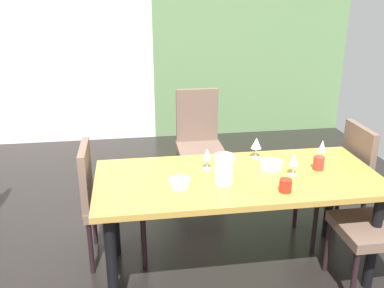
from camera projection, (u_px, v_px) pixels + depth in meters
name	position (u px, v px, depth m)	size (l,w,h in m)	color
ground_plane	(174.00, 260.00, 3.28)	(5.42, 5.90, 0.02)	black
back_panel_interior	(40.00, 32.00, 5.28)	(2.77, 0.10, 2.86)	white
garden_window_panel	(252.00, 29.00, 5.66)	(2.65, 0.10, 2.86)	#638855
dining_table	(238.00, 187.00, 2.93)	(1.93, 0.85, 0.75)	#B58B3B
chair_head_far	(199.00, 137.00, 4.24)	(0.44, 0.45, 1.02)	brown
chair_right_far	(341.00, 178.00, 3.39)	(0.44, 0.44, 0.96)	brown
chair_left_far	(105.00, 196.00, 3.14)	(0.44, 0.44, 0.91)	brown
chair_right_near	(383.00, 219.00, 2.83)	(0.44, 0.44, 0.91)	brown
wine_glass_near_shelf	(207.00, 155.00, 2.98)	(0.07, 0.07, 0.15)	silver
wine_glass_east	(256.00, 143.00, 3.18)	(0.08, 0.08, 0.16)	silver
wine_glass_right	(294.00, 160.00, 2.88)	(0.07, 0.07, 0.16)	silver
wine_glass_south	(322.00, 147.00, 3.11)	(0.06, 0.06, 0.16)	silver
serving_bowl_north	(271.00, 165.00, 3.03)	(0.17, 0.17, 0.05)	silver
serving_bowl_rear	(180.00, 183.00, 2.74)	(0.14, 0.14, 0.05)	beige
cup_corner	(319.00, 163.00, 2.99)	(0.08, 0.08, 0.10)	red
cup_west	(285.00, 186.00, 2.67)	(0.08, 0.08, 0.08)	red
pitcher_front	(224.00, 169.00, 2.77)	(0.14, 0.13, 0.20)	white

